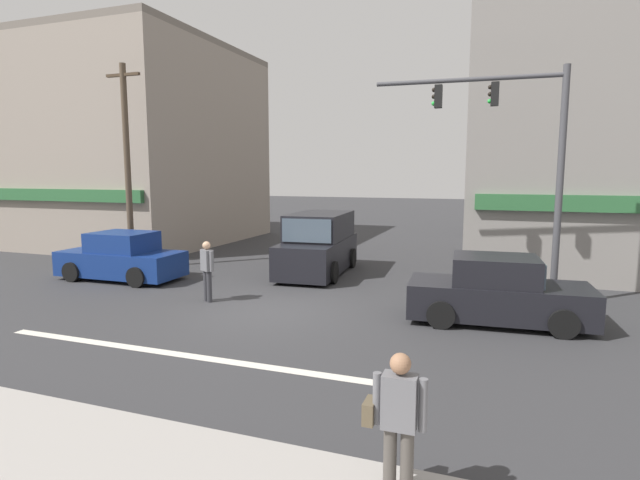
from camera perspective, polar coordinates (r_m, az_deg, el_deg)
ground_plane at (r=13.05m, az=-5.82°, el=-7.95°), size 120.00×120.00×0.00m
lane_marking_stripe at (r=10.17m, az=-14.60°, el=-12.70°), size 9.00×0.24×0.01m
building_left_block at (r=28.38m, az=-21.63°, el=9.87°), size 11.75×10.89×9.76m
street_tree at (r=18.90m, az=23.48°, el=8.46°), size 3.05×3.05×5.53m
utility_pole_near_left at (r=19.47m, az=-21.15°, el=8.06°), size 1.40×0.22×7.34m
utility_pole_far_right at (r=18.46m, az=27.90°, el=8.17°), size 1.40×0.22×7.61m
traffic_light_mast at (r=14.20m, az=21.99°, el=9.82°), size 4.89×0.37×6.20m
sedan_approaching_near at (r=17.77m, az=-21.74°, el=-1.94°), size 4.13×1.93×1.58m
van_waiting_far at (r=17.51m, az=-0.17°, el=-0.56°), size 2.29×4.72×2.11m
sedan_crossing_rightbound at (r=12.47m, az=19.63°, el=-5.73°), size 4.21×2.10×1.58m
pedestrian_foreground_with_bag at (r=5.58m, az=8.79°, el=-19.58°), size 0.67×0.29×1.67m
pedestrian_mid_crossing at (r=13.95m, az=-12.78°, el=-3.08°), size 0.51×0.37×1.67m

